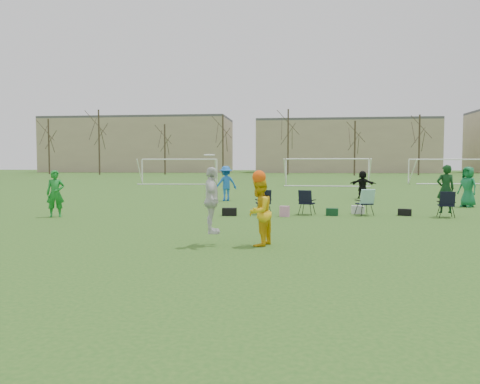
# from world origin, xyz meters

# --- Properties ---
(ground) EXTENTS (260.00, 260.00, 0.00)m
(ground) POSITION_xyz_m (0.00, 0.00, 0.00)
(ground) COLOR #28571B
(ground) RESTS_ON ground
(fielder_green_near) EXTENTS (0.75, 0.63, 1.76)m
(fielder_green_near) POSITION_xyz_m (-7.77, 6.02, 0.88)
(fielder_green_near) COLOR #167F26
(fielder_green_near) RESTS_ON ground
(fielder_blue) EXTENTS (1.39, 1.16, 1.87)m
(fielder_blue) POSITION_xyz_m (-2.53, 14.23, 0.93)
(fielder_blue) COLOR blue
(fielder_blue) RESTS_ON ground
(fielder_green_far) EXTENTS (1.00, 1.08, 1.86)m
(fielder_green_far) POSITION_xyz_m (9.04, 12.01, 0.93)
(fielder_green_far) COLOR #136C3C
(fielder_green_far) RESTS_ON ground
(fielder_black) EXTENTS (1.55, 0.89, 1.59)m
(fielder_black) POSITION_xyz_m (5.00, 16.88, 0.80)
(fielder_black) COLOR black
(fielder_black) RESTS_ON ground
(center_contest) EXTENTS (1.87, 1.06, 2.23)m
(center_contest) POSITION_xyz_m (-0.22, 0.74, 0.96)
(center_contest) COLOR silver
(center_contest) RESTS_ON ground
(sideline_setup) EXTENTS (8.71, 1.68, 1.95)m
(sideline_setup) POSITION_xyz_m (3.83, 7.79, 0.59)
(sideline_setup) COLOR #0E3414
(sideline_setup) RESTS_ON ground
(goal_left) EXTENTS (7.39, 0.76, 2.46)m
(goal_left) POSITION_xyz_m (-10.00, 34.00, 1.92)
(goal_left) COLOR white
(goal_left) RESTS_ON ground
(goal_mid) EXTENTS (7.40, 0.63, 2.46)m
(goal_mid) POSITION_xyz_m (4.00, 32.00, 1.92)
(goal_mid) COLOR white
(goal_mid) RESTS_ON ground
(goal_right) EXTENTS (7.35, 1.14, 2.46)m
(goal_right) POSITION_xyz_m (16.00, 38.00, 1.92)
(goal_right) COLOR white
(goal_right) RESTS_ON ground
(tree_line) EXTENTS (110.28, 3.28, 11.40)m
(tree_line) POSITION_xyz_m (0.24, 69.85, 5.09)
(tree_line) COLOR #382B21
(tree_line) RESTS_ON ground
(building_row) EXTENTS (126.00, 16.00, 13.00)m
(building_row) POSITION_xyz_m (6.73, 96.00, 5.99)
(building_row) COLOR tan
(building_row) RESTS_ON ground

